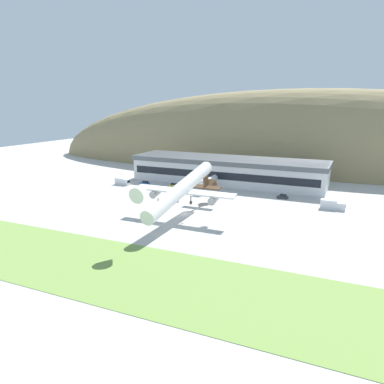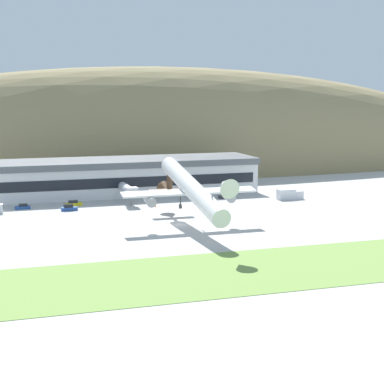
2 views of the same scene
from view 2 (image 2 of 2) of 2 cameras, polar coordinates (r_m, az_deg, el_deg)
ground_plane at (r=156.23m, az=-1.23°, el=-2.92°), size 426.47×426.47×0.00m
grass_strip_foreground at (r=116.95m, az=4.76°, el=-6.97°), size 383.82×27.60×0.08m
hill_backdrop at (r=260.78m, az=-3.06°, el=1.82°), size 322.55×61.86×84.08m
terminal_building at (r=204.04m, az=-6.27°, el=1.59°), size 85.80×21.88×11.07m
jetway_0 at (r=186.08m, az=-5.72°, el=0.19°), size 3.38×14.51×5.43m
cargo_airplane at (r=150.61m, az=-0.10°, el=0.26°), size 32.69×50.44×12.62m
service_car_0 at (r=182.97m, az=-14.81°, el=-1.28°), size 4.13×1.85×1.46m
service_car_1 at (r=194.86m, az=2.98°, el=-0.38°), size 4.15×2.21×1.59m
service_car_2 at (r=177.66m, az=-10.87°, el=-1.41°), size 4.41×1.77×1.67m
service_car_3 at (r=184.96m, az=-10.48°, el=-1.01°), size 4.69×1.98×1.57m
fuel_truck at (r=195.20m, az=8.66°, el=-0.21°), size 8.05×2.74×3.09m
traffic_cone_0 at (r=180.32m, az=-3.27°, el=-1.25°), size 0.52×0.52×0.58m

